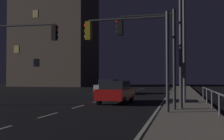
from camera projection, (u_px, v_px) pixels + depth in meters
ground_plane at (99, 101)px, 21.54m from camera, size 112.00×112.00×0.00m
sidewalk_right at (186, 102)px, 20.01m from camera, size 2.77×77.00×0.14m
lane_markings_center at (110, 98)px, 24.94m from camera, size 0.14×50.00×0.01m
lane_edge_line at (166, 97)px, 25.26m from camera, size 0.14×53.00×0.01m
car at (116, 91)px, 19.58m from camera, size 1.93×4.44×1.57m
car_oncoming at (108, 86)px, 30.89m from camera, size 1.98×4.46×1.57m
traffic_light_overhead_east at (127, 41)px, 13.97m from camera, size 4.35×0.40×4.84m
traffic_light_near_left at (22, 46)px, 17.75m from camera, size 4.36×0.44×5.34m
traffic_light_near_right at (148, 40)px, 14.89m from camera, size 3.19×0.34×5.20m
street_lamp_far_end at (190, 34)px, 18.42m from camera, size 2.47×0.38×7.44m
street_lamp_mid_block at (176, 27)px, 15.14m from camera, size 1.75×0.49×7.36m
building_distant at (56, 17)px, 61.17m from camera, size 15.89×12.36×29.85m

